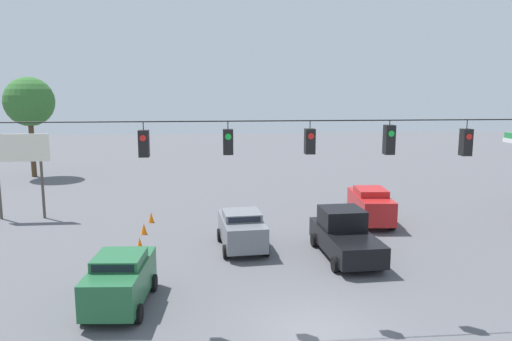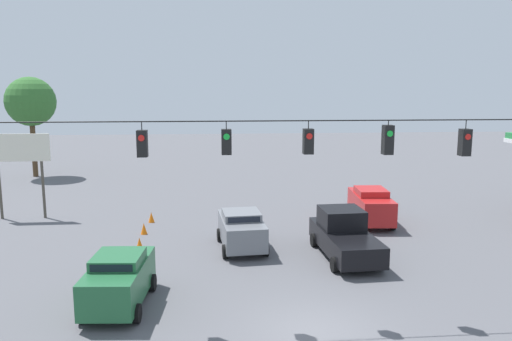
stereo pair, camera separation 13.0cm
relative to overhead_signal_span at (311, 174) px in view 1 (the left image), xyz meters
name	(u,v)px [view 1 (the left image)]	position (x,y,z in m)	size (l,w,h in m)	color
ground_plane	(316,331)	(0.07, 1.50, -4.79)	(140.00, 140.00, 0.00)	#56565B
overhead_signal_span	(311,174)	(0.00, 0.00, 0.00)	(23.55, 0.38, 7.53)	#939399
sedan_grey_withflow_mid	(242,229)	(1.86, -7.03, -3.84)	(2.34, 4.19, 1.82)	slate
sedan_red_oncoming_far	(370,205)	(-5.73, -10.96, -3.75)	(2.21, 4.65, 2.00)	red
pickup_truck_black_crossing_near	(345,235)	(-2.73, -5.47, -3.81)	(2.44, 5.40, 2.12)	black
sedan_green_parked_shoulder	(120,279)	(6.51, -0.99, -3.80)	(2.24, 4.16, 1.89)	#236038
traffic_cone_nearest	(134,260)	(6.66, -4.93, -4.49)	(0.34, 0.34, 0.59)	orange
traffic_cone_second	(140,244)	(6.71, -7.24, -4.49)	(0.34, 0.34, 0.59)	orange
traffic_cone_third	(144,229)	(6.85, -9.82, -4.49)	(0.34, 0.34, 0.59)	orange
traffic_cone_fourth	(151,217)	(6.74, -12.17, -4.49)	(0.34, 0.34, 0.59)	orange
roadside_billboard	(19,157)	(14.38, -13.77, -1.10)	(3.51, 0.16, 5.01)	#4C473D
tree_horizon_left	(29,102)	(18.59, -28.39, 1.65)	(4.18, 4.18, 8.58)	#4C3823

